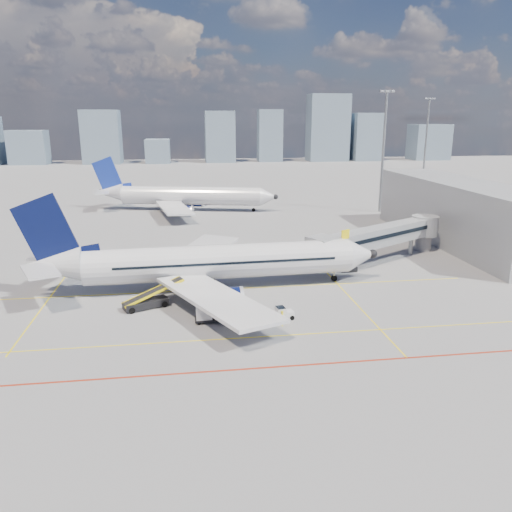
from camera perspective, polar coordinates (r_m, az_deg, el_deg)
The scene contains 13 objects.
ground at distance 52.50m, azimuth -2.92°, elevation -6.65°, with size 420.00×420.00×0.00m, color gray.
apron_markings at distance 48.86m, azimuth -3.17°, elevation -8.39°, with size 90.00×35.12×0.01m.
jet_bridge at distance 72.81m, azimuth 14.50°, elevation 2.25°, with size 23.55×15.78×6.30m.
terminal_block at distance 87.85m, azimuth 22.28°, elevation 4.63°, with size 10.00×42.00×10.00m.
floodlight_mast_ne at distance 111.93m, azimuth 14.35°, elevation 11.82°, with size 3.20×0.61×25.45m.
floodlight_mast_far at distance 154.95m, azimuth 18.86°, elevation 12.35°, with size 3.20×0.61×25.45m.
distant_skyline at distance 238.64m, azimuth -7.31°, elevation 13.44°, with size 251.44×15.48×31.86m.
main_aircraft at distance 59.37m, azimuth -5.76°, elevation -0.79°, with size 42.45×36.98×12.37m.
second_aircraft at distance 112.24m, azimuth -8.31°, elevation 6.81°, with size 40.84×35.10×12.07m.
baggage_tug at distance 50.99m, azimuth 3.07°, elevation -6.55°, with size 2.12×1.48×1.37m.
cargo_dolly at distance 50.45m, azimuth -4.94°, elevation -6.28°, with size 3.69×1.67×2.01m.
belt_loader at distance 55.15m, azimuth -12.32°, elevation -5.10°, with size 6.76×3.98×2.77m.
ramp_worker at distance 49.45m, azimuth 3.03°, elevation -7.11°, with size 0.57×0.38×1.57m, color yellow.
Camera 1 is at (-4.26, -48.47, 19.71)m, focal length 35.00 mm.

